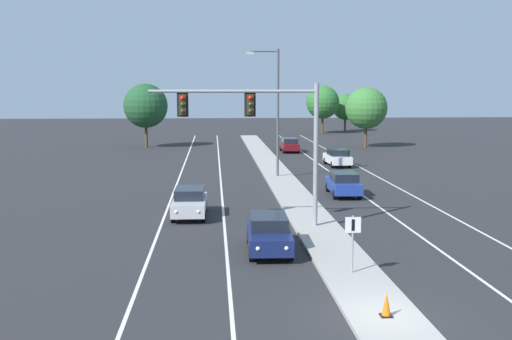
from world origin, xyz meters
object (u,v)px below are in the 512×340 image
at_px(median_sign_post, 353,236).
at_px(car_receding_white, 337,157).
at_px(overhead_signal_mast, 263,124).
at_px(car_receding_blue, 343,183).
at_px(car_oncoming_silver, 190,202).
at_px(tree_far_left_b, 146,106).
at_px(tree_far_right_b, 366,108).
at_px(street_lamp_median, 275,105).
at_px(car_receding_darkred, 289,145).
at_px(tree_far_right_a, 345,107).
at_px(traffic_cone_median_nose, 386,305).
at_px(tree_far_right_c, 323,102).
at_px(car_oncoming_navy, 269,233).

distance_m(median_sign_post, car_receding_white, 33.44).
bearing_deg(median_sign_post, car_receding_white, 79.40).
height_order(overhead_signal_mast, car_receding_blue, overhead_signal_mast).
height_order(car_oncoming_silver, tree_far_left_b, tree_far_left_b).
height_order(car_oncoming_silver, tree_far_right_b, tree_far_right_b).
bearing_deg(street_lamp_median, tree_far_left_b, 116.20).
bearing_deg(street_lamp_median, car_receding_darkred, 79.57).
distance_m(car_receding_blue, car_receding_white, 15.61).
xyz_separation_m(street_lamp_median, tree_far_right_a, (16.99, 52.18, -1.72)).
relative_size(tree_far_left_b, tree_far_right_a, 1.23).
xyz_separation_m(overhead_signal_mast, car_oncoming_silver, (-3.81, 3.38, -4.54)).
relative_size(median_sign_post, traffic_cone_median_nose, 2.97).
relative_size(median_sign_post, tree_far_right_c, 0.29).
xyz_separation_m(overhead_signal_mast, tree_far_left_b, (-10.58, 44.12, -0.34)).
relative_size(car_oncoming_navy, car_oncoming_silver, 1.00).
distance_m(car_oncoming_silver, traffic_cone_median_nose, 17.24).
xyz_separation_m(median_sign_post, traffic_cone_median_nose, (0.03, -4.49, -1.08)).
distance_m(car_receding_white, car_receding_darkred, 13.09).
bearing_deg(tree_far_left_b, median_sign_post, -75.67).
relative_size(overhead_signal_mast, car_oncoming_navy, 1.86).
relative_size(tree_far_right_c, tree_far_right_b, 1.04).
xyz_separation_m(street_lamp_median, car_receding_blue, (3.76, -8.32, -4.97)).
xyz_separation_m(street_lamp_median, car_oncoming_silver, (-6.21, -14.37, -4.97)).
bearing_deg(car_oncoming_navy, traffic_cone_median_nose, -70.99).
bearing_deg(car_oncoming_navy, tree_far_right_b, 71.02).
height_order(car_receding_white, tree_far_right_c, tree_far_right_c).
bearing_deg(car_oncoming_silver, car_receding_blue, 31.28).
bearing_deg(traffic_cone_median_nose, car_oncoming_navy, 109.01).
bearing_deg(street_lamp_median, tree_far_right_a, 71.96).
distance_m(car_receding_blue, tree_far_right_a, 62.01).
xyz_separation_m(median_sign_post, car_oncoming_silver, (-6.56, 11.44, -0.77)).
distance_m(median_sign_post, car_receding_darkred, 45.76).
xyz_separation_m(car_oncoming_silver, tree_far_left_b, (-6.77, 40.74, 4.20)).
bearing_deg(median_sign_post, car_receding_darkred, 85.87).
height_order(car_receding_white, car_receding_darkred, same).
relative_size(overhead_signal_mast, tree_far_right_a, 1.34).
bearing_deg(traffic_cone_median_nose, car_oncoming_silver, 112.47).
xyz_separation_m(car_receding_white, car_receding_darkred, (-2.85, 12.78, 0.00)).
distance_m(car_receding_white, tree_far_left_b, 27.75).
bearing_deg(tree_far_right_c, tree_far_right_a, 44.08).
bearing_deg(car_oncoming_navy, tree_far_right_a, 75.29).
height_order(car_oncoming_navy, tree_far_right_b, tree_far_right_b).
distance_m(overhead_signal_mast, car_receding_blue, 12.15).
height_order(car_receding_blue, tree_far_left_b, tree_far_left_b).
distance_m(car_receding_darkred, tree_far_left_b, 18.35).
xyz_separation_m(car_receding_darkred, tree_far_right_b, (9.84, 4.60, 3.93)).
height_order(car_oncoming_silver, traffic_cone_median_nose, car_oncoming_silver).
bearing_deg(overhead_signal_mast, street_lamp_median, 82.30).
height_order(car_receding_blue, tree_far_right_c, tree_far_right_c).
bearing_deg(car_receding_blue, car_oncoming_silver, -148.72).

